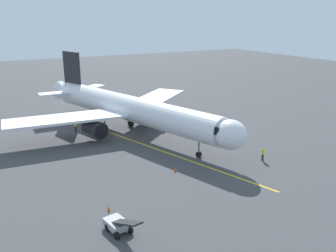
% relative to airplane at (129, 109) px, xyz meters
% --- Properties ---
extents(ground_plane, '(220.00, 220.00, 0.00)m').
position_rel_airplane_xyz_m(ground_plane, '(1.33, 0.34, -4.00)').
color(ground_plane, '#424244').
extents(apron_lead_in_line, '(12.31, 38.21, 0.01)m').
position_rel_airplane_xyz_m(apron_lead_in_line, '(-0.08, 6.27, -4.00)').
color(apron_lead_in_line, yellow).
rests_on(apron_lead_in_line, ground).
extents(airplane, '(33.18, 39.39, 11.50)m').
position_rel_airplane_xyz_m(airplane, '(0.00, 0.00, 0.00)').
color(airplane, white).
rests_on(airplane, ground).
extents(ground_crew_marshaller, '(0.40, 0.47, 1.71)m').
position_rel_airplane_xyz_m(ground_crew_marshaller, '(-10.50, 18.07, -3.12)').
color(ground_crew_marshaller, '#23232D').
rests_on(ground_crew_marshaller, ground).
extents(ground_crew_wing_walker, '(0.42, 0.47, 1.71)m').
position_rel_airplane_xyz_m(ground_crew_wing_walker, '(7.00, -4.99, -3.12)').
color(ground_crew_wing_walker, '#23232D').
rests_on(ground_crew_wing_walker, ground).
extents(belt_loader_near_nose, '(1.97, 4.71, 2.32)m').
position_rel_airplane_xyz_m(belt_loader_near_nose, '(11.08, 24.10, -3.29)').
color(belt_loader_near_nose, '#9E9EA3').
rests_on(belt_loader_near_nose, ground).
extents(safety_cone_nose_left, '(0.32, 0.32, 0.55)m').
position_rel_airplane_xyz_m(safety_cone_nose_left, '(10.64, 20.47, -3.73)').
color(safety_cone_nose_left, '#F2590F').
rests_on(safety_cone_nose_left, ground).
extents(safety_cone_nose_right, '(0.32, 0.32, 0.55)m').
position_rel_airplane_xyz_m(safety_cone_nose_right, '(0.80, 15.70, -3.73)').
color(safety_cone_nose_right, '#F2590F').
rests_on(safety_cone_nose_right, ground).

